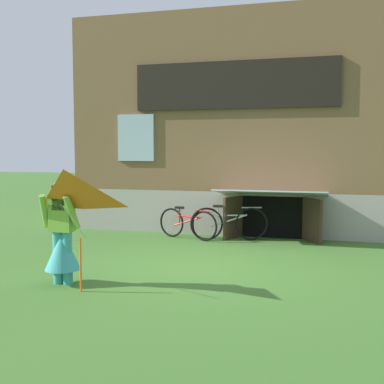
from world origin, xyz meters
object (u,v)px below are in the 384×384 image
at_px(bicycle_red, 188,223).
at_px(kite, 64,202).
at_px(bicycle_silver, 229,223).
at_px(person, 62,240).

bearing_deg(bicycle_red, kite, -74.98).
relative_size(kite, bicycle_red, 1.09).
bearing_deg(bicycle_silver, bicycle_red, 168.30).
height_order(kite, bicycle_silver, kite).
distance_m(bicycle_silver, bicycle_red, 0.92).
xyz_separation_m(kite, bicycle_red, (0.38, 4.63, -0.93)).
bearing_deg(bicycle_red, person, -80.77).
relative_size(kite, bicycle_silver, 0.98).
height_order(person, bicycle_silver, person).
height_order(person, bicycle_red, person).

